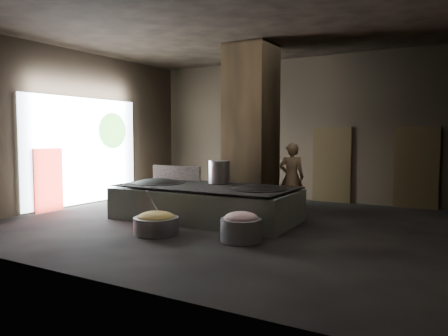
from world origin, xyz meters
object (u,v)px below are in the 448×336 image
Objects in this scene: stock_pot at (219,172)px; veg_basin at (156,225)px; meat_basin at (241,230)px; hearth_platform at (206,204)px; wok_left at (158,186)px; cook at (292,177)px; wok_right at (257,193)px.

stock_pot is 0.61× the size of veg_basin.
meat_basin is at bearing 9.91° from veg_basin.
stock_pot is at bearing 130.19° from meat_basin.
stock_pot reaches higher than hearth_platform.
cook is at bearing 39.22° from wok_left.
hearth_platform is 1.82m from veg_basin.
wok_right is 2.18m from cook.
wok_left is 3.56m from meat_basin.
wok_right is at bearing 105.17° from meat_basin.
hearth_platform is 4.66× the size of veg_basin.
veg_basin is (1.37, -1.75, -0.58)m from wok_left.
hearth_platform is 7.67× the size of stock_pot.
veg_basin is at bearing -95.20° from hearth_platform.
cook is 2.29× the size of meat_basin.
wok_left is 1.66m from stock_pot.
stock_pot is (0.05, 0.55, 0.75)m from hearth_platform.
meat_basin is at bearing 74.33° from cook.
veg_basin is at bearing -52.00° from wok_left.
cook is (-0.02, 2.17, 0.17)m from wok_right.
wok_left reaches higher than hearth_platform.
stock_pot is at bearing 82.18° from hearth_platform.
stock_pot is 2.81m from meat_basin.
meat_basin is (1.85, 0.32, 0.05)m from veg_basin.
wok_right is 1.44m from stock_pot.
cook is 4.33m from veg_basin.
meat_basin is (1.71, -2.03, -0.91)m from stock_pot.
stock_pot is at bearing 86.81° from veg_basin.
wok_left is 2.42× the size of stock_pot.
stock_pot reaches higher than wok_left.
meat_basin is (1.76, -1.48, -0.16)m from hearth_platform.
meat_basin is (3.21, -1.43, -0.53)m from wok_left.
veg_basin is at bearing -127.69° from wok_right.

